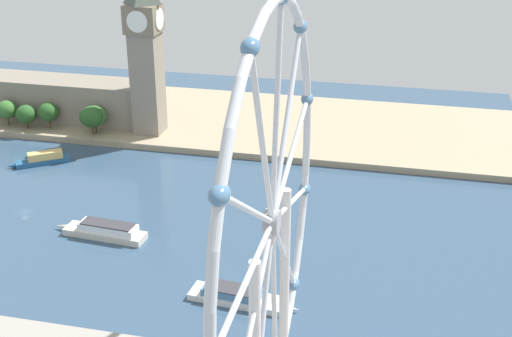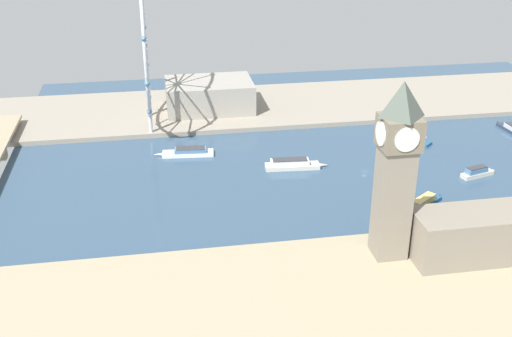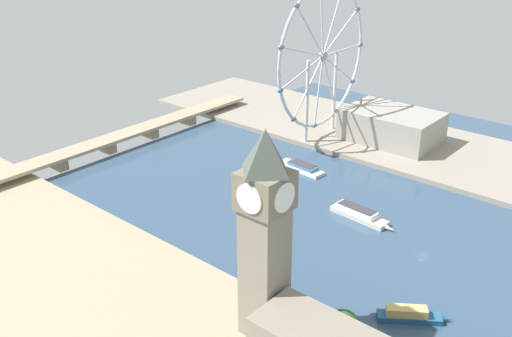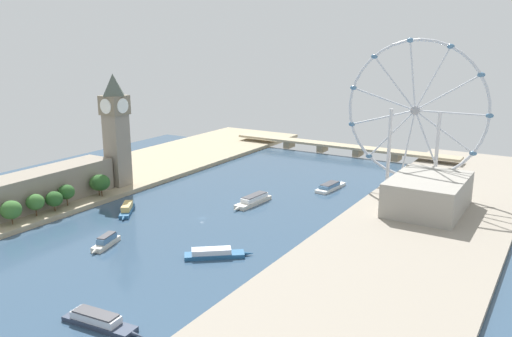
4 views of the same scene
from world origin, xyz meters
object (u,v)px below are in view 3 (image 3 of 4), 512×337
Objects in this scene: tour_boat_3 at (410,315)px; tour_boat_4 at (301,167)px; ferris_wheel at (323,57)px; river_bridge at (128,135)px; tour_boat_1 at (359,214)px; riverside_hall at (391,126)px; clock_tower at (265,233)px.

tour_boat_3 is 140.27m from tour_boat_4.
ferris_wheel is 136.40m from river_bridge.
river_bridge reaches higher than tour_boat_1.
ferris_wheel is 1.70× the size of riverside_hall.
ferris_wheel is 0.47× the size of river_bridge.
riverside_hall is 2.37× the size of tour_boat_3.
clock_tower is 207.88m from riverside_hall.
riverside_hall reaches higher than tour_boat_4.
clock_tower reaches higher than river_bridge.
clock_tower reaches higher than tour_boat_3.
river_bridge is 118.72m from tour_boat_4.
ferris_wheel is at bearing -45.61° from river_bridge.
river_bridge is at bearing 133.22° from tour_boat_3.
tour_boat_3 is (-155.33, -92.00, -10.71)m from riverside_hall.
river_bridge is 228.48m from tour_boat_3.
ferris_wheel is 122.24m from tour_boat_1.
tour_boat_3 is (-133.54, -133.17, -53.26)m from ferris_wheel.
tour_boat_3 is (-44.57, -224.05, -3.97)m from river_bridge.
tour_boat_3 is at bearing -149.36° from riverside_hall.
riverside_hall is at bearing -101.03° from tour_boat_4.
ferris_wheel is 2.81× the size of tour_boat_4.
tour_boat_1 is 1.02× the size of tour_boat_4.
tour_boat_3 is at bearing -101.25° from river_bridge.
ferris_wheel is 4.01× the size of tour_boat_3.
ferris_wheel is at bearing 117.89° from riverside_hall.
clock_tower is at bearing 126.00° from tour_boat_4.
tour_boat_1 is at bearing -135.04° from ferris_wheel.
ferris_wheel reaches higher than riverside_hall.
clock_tower reaches higher than riverside_hall.
river_bridge is at bearing 24.32° from tour_boat_4.
tour_boat_4 is at bearing 31.17° from clock_tower.
tour_boat_3 is 0.70× the size of tour_boat_4.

